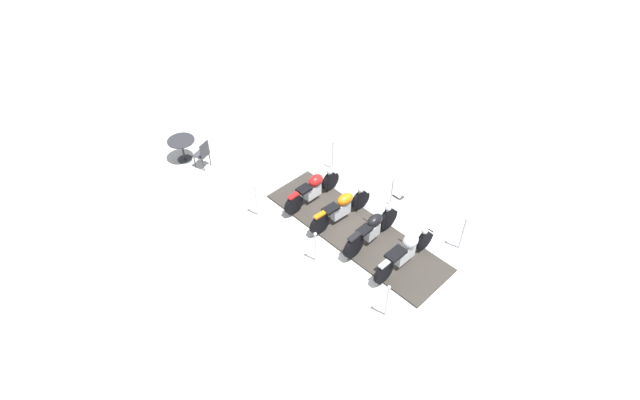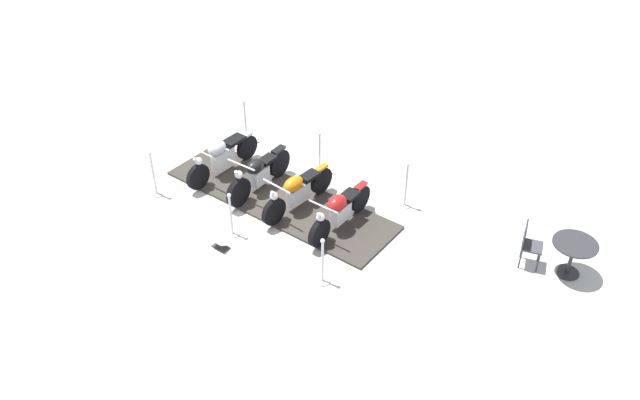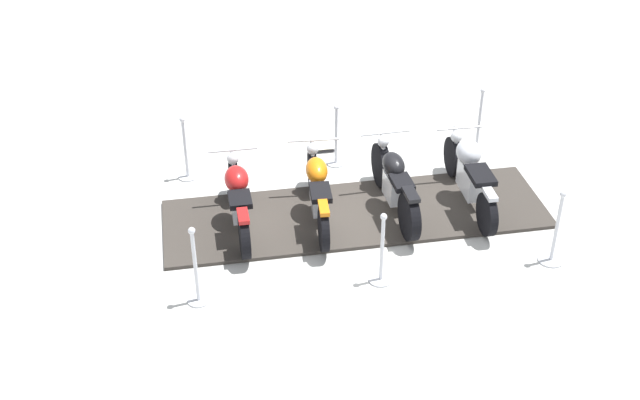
# 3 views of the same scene
# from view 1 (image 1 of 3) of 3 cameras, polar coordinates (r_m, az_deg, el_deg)

# --- Properties ---
(ground_plane) EXTENTS (80.00, 80.00, 0.00)m
(ground_plane) POSITION_cam_1_polar(r_m,az_deg,el_deg) (14.10, 3.97, -3.55)
(ground_plane) COLOR silver
(display_platform) EXTENTS (4.82, 5.42, 0.06)m
(display_platform) POSITION_cam_1_polar(r_m,az_deg,el_deg) (14.08, 3.97, -3.47)
(display_platform) COLOR #38332D
(display_platform) RESTS_ON ground_plane
(motorcycle_chrome) EXTENTS (1.80, 1.53, 0.94)m
(motorcycle_chrome) POSITION_cam_1_polar(r_m,az_deg,el_deg) (13.04, 9.74, -5.62)
(motorcycle_chrome) COLOR black
(motorcycle_chrome) RESTS_ON display_platform
(motorcycle_black) EXTENTS (1.78, 1.38, 1.00)m
(motorcycle_black) POSITION_cam_1_polar(r_m,az_deg,el_deg) (13.51, 5.92, -3.23)
(motorcycle_black) COLOR black
(motorcycle_black) RESTS_ON display_platform
(motorcycle_copper) EXTENTS (1.66, 1.56, 0.93)m
(motorcycle_copper) POSITION_cam_1_polar(r_m,az_deg,el_deg) (14.03, 2.49, -0.80)
(motorcycle_copper) COLOR black
(motorcycle_copper) RESTS_ON display_platform
(motorcycle_maroon) EXTENTS (1.72, 1.41, 0.91)m
(motorcycle_maroon) POSITION_cam_1_polar(r_m,az_deg,el_deg) (14.62, -0.75, 1.37)
(motorcycle_maroon) COLOR black
(motorcycle_maroon) RESTS_ON display_platform
(stanchion_right_rear) EXTENTS (0.31, 0.31, 1.07)m
(stanchion_right_rear) POSITION_cam_1_polar(r_m,az_deg,el_deg) (15.90, 1.45, 4.59)
(stanchion_right_rear) COLOR silver
(stanchion_right_rear) RESTS_ON ground_plane
(stanchion_left_front) EXTENTS (0.35, 0.35, 1.13)m
(stanchion_left_front) POSITION_cam_1_polar(r_m,az_deg,el_deg) (12.13, 7.49, -11.89)
(stanchion_left_front) COLOR silver
(stanchion_left_front) RESTS_ON ground_plane
(stanchion_right_mid) EXTENTS (0.30, 0.30, 1.06)m
(stanchion_right_mid) POSITION_cam_1_polar(r_m,az_deg,el_deg) (14.73, 8.08, 0.47)
(stanchion_right_mid) COLOR silver
(stanchion_right_mid) RESTS_ON ground_plane
(stanchion_right_front) EXTENTS (0.31, 0.31, 1.15)m
(stanchion_right_front) POSITION_cam_1_polar(r_m,az_deg,el_deg) (13.86, 15.69, -4.18)
(stanchion_right_front) COLOR silver
(stanchion_right_front) RESTS_ON ground_plane
(stanchion_left_mid) EXTENTS (0.33, 0.33, 1.06)m
(stanchion_left_mid) POSITION_cam_1_polar(r_m,az_deg,el_deg) (13.10, -0.53, -5.91)
(stanchion_left_mid) COLOR silver
(stanchion_left_mid) RESTS_ON ground_plane
(stanchion_left_rear) EXTENTS (0.29, 0.29, 1.15)m
(stanchion_left_rear) POSITION_cam_1_polar(r_m,az_deg,el_deg) (14.35, -7.16, -0.56)
(stanchion_left_rear) COLOR silver
(stanchion_left_rear) RESTS_ON ground_plane
(info_placard) EXTENTS (0.40, 0.41, 0.22)m
(info_placard) POSITION_cam_1_polar(r_m,az_deg,el_deg) (15.26, 8.81, 0.66)
(info_placard) COLOR #333338
(info_placard) RESTS_ON ground_plane
(cafe_table) EXTENTS (0.86, 0.86, 0.77)m
(cafe_table) POSITION_cam_1_polar(r_m,az_deg,el_deg) (16.74, -15.36, 6.03)
(cafe_table) COLOR #2D2D33
(cafe_table) RESTS_ON ground_plane
(cafe_chair_near_table) EXTENTS (0.52, 0.52, 0.97)m
(cafe_chair_near_table) POSITION_cam_1_polar(r_m,az_deg,el_deg) (16.27, -13.12, 5.18)
(cafe_chair_near_table) COLOR #2D2D33
(cafe_chair_near_table) RESTS_ON ground_plane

